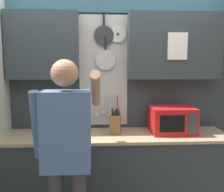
{
  "coord_description": "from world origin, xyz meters",
  "views": [
    {
      "loc": [
        -0.19,
        -2.58,
        1.66
      ],
      "look_at": [
        -0.04,
        0.18,
        1.31
      ],
      "focal_mm": 40.0,
      "sensor_mm": 36.0,
      "label": 1
    }
  ],
  "objects": [
    {
      "name": "person",
      "position": [
        -0.44,
        -0.66,
        1.02
      ],
      "size": [
        0.54,
        0.61,
        1.7
      ],
      "color": "#383842",
      "rests_on": "ground_plane"
    },
    {
      "name": "base_cabinet_counter",
      "position": [
        0.0,
        -0.0,
        0.46
      ],
      "size": [
        2.39,
        0.59,
        0.92
      ],
      "color": "#2D383D",
      "rests_on": "ground_plane"
    },
    {
      "name": "microwave",
      "position": [
        0.61,
        0.04,
        1.06
      ],
      "size": [
        0.46,
        0.37,
        0.28
      ],
      "color": "red",
      "rests_on": "base_cabinet_counter"
    },
    {
      "name": "utensil_crock",
      "position": [
        -0.73,
        0.04,
        0.99
      ],
      "size": [
        0.12,
        0.12,
        0.32
      ],
      "color": "white",
      "rests_on": "base_cabinet_counter"
    },
    {
      "name": "back_wall_unit",
      "position": [
        0.02,
        0.26,
        1.5
      ],
      "size": [
        2.96,
        0.22,
        2.39
      ],
      "color": "#2D383D",
      "rests_on": "ground_plane"
    },
    {
      "name": "knife_block",
      "position": [
        -0.01,
        0.04,
        1.03
      ],
      "size": [
        0.13,
        0.16,
        0.28
      ],
      "color": "brown",
      "rests_on": "base_cabinet_counter"
    }
  ]
}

